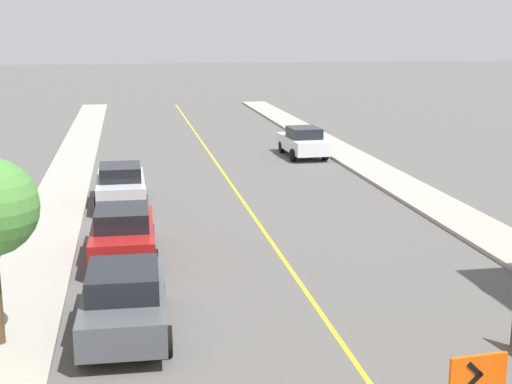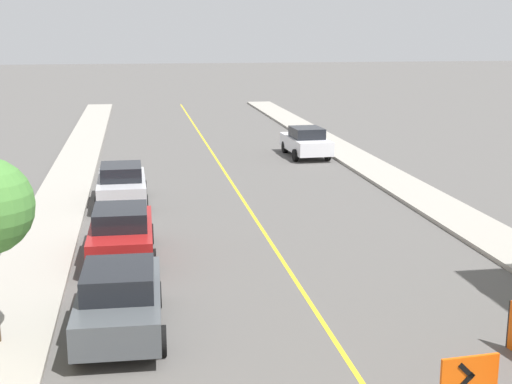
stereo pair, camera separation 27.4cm
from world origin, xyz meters
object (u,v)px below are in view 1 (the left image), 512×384
(arrow_barricade_primary, at_px, (478,377))
(parked_car_curb_mid, at_px, (123,233))
(parked_car_curb_far, at_px, (121,184))
(parked_car_opposite_side, at_px, (303,142))
(parked_car_curb_near, at_px, (124,299))

(arrow_barricade_primary, distance_m, parked_car_curb_mid, 12.03)
(parked_car_curb_mid, xyz_separation_m, parked_car_curb_far, (-0.08, 6.83, 0.00))
(arrow_barricade_primary, xyz_separation_m, parked_car_opposite_side, (3.63, 26.51, -0.20))
(parked_car_curb_mid, bearing_deg, parked_car_curb_far, 91.52)
(arrow_barricade_primary, relative_size, parked_car_curb_far, 0.32)
(parked_car_opposite_side, bearing_deg, parked_car_curb_far, -138.66)
(parked_car_curb_near, bearing_deg, arrow_barricade_primary, -39.85)
(parked_car_curb_mid, bearing_deg, arrow_barricade_primary, -60.20)
(arrow_barricade_primary, relative_size, parked_car_curb_mid, 0.32)
(parked_car_curb_far, bearing_deg, parked_car_curb_mid, -89.81)
(parked_car_curb_near, relative_size, parked_car_curb_mid, 1.01)
(parked_car_curb_near, xyz_separation_m, parked_car_opposite_side, (9.41, 21.38, 0.00))
(arrow_barricade_primary, distance_m, parked_car_curb_far, 18.33)
(parked_car_curb_far, bearing_deg, arrow_barricade_primary, -71.70)
(parked_car_curb_near, relative_size, parked_car_curb_far, 1.01)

